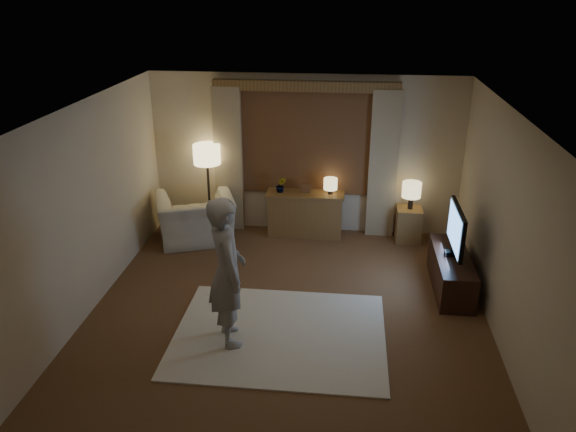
# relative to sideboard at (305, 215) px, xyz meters

# --- Properties ---
(room) EXTENTS (5.04, 5.54, 2.64)m
(room) POSITION_rel_sideboard_xyz_m (-0.03, -2.00, 0.98)
(room) COLOR brown
(room) RESTS_ON ground
(rug) EXTENTS (2.50, 2.00, 0.02)m
(rug) POSITION_rel_sideboard_xyz_m (-0.06, -2.90, -0.34)
(rug) COLOR beige
(rug) RESTS_ON floor
(sideboard) EXTENTS (1.20, 0.40, 0.70)m
(sideboard) POSITION_rel_sideboard_xyz_m (0.00, 0.00, 0.00)
(sideboard) COLOR brown
(sideboard) RESTS_ON floor
(picture_frame) EXTENTS (0.16, 0.02, 0.20)m
(picture_frame) POSITION_rel_sideboard_xyz_m (0.00, 0.00, 0.45)
(picture_frame) COLOR brown
(picture_frame) RESTS_ON sideboard
(plant) EXTENTS (0.17, 0.13, 0.30)m
(plant) POSITION_rel_sideboard_xyz_m (-0.40, 0.00, 0.50)
(plant) COLOR #999999
(plant) RESTS_ON sideboard
(table_lamp_sideboard) EXTENTS (0.22, 0.22, 0.30)m
(table_lamp_sideboard) POSITION_rel_sideboard_xyz_m (0.40, 0.00, 0.55)
(table_lamp_sideboard) COLOR black
(table_lamp_sideboard) RESTS_ON sideboard
(floor_lamp) EXTENTS (0.44, 0.44, 1.49)m
(floor_lamp) POSITION_rel_sideboard_xyz_m (-1.60, 0.00, 0.90)
(floor_lamp) COLOR black
(floor_lamp) RESTS_ON floor
(armchair) EXTENTS (1.47, 1.38, 0.77)m
(armchair) POSITION_rel_sideboard_xyz_m (-1.72, -0.43, 0.03)
(armchair) COLOR #C0B79E
(armchair) RESTS_ON floor
(side_table) EXTENTS (0.40, 0.40, 0.56)m
(side_table) POSITION_rel_sideboard_xyz_m (1.68, -0.05, -0.07)
(side_table) COLOR brown
(side_table) RESTS_ON floor
(table_lamp_side) EXTENTS (0.30, 0.30, 0.44)m
(table_lamp_side) POSITION_rel_sideboard_xyz_m (1.68, -0.05, 0.52)
(table_lamp_side) COLOR black
(table_lamp_side) RESTS_ON side_table
(tv_stand) EXTENTS (0.45, 1.40, 0.50)m
(tv_stand) POSITION_rel_sideboard_xyz_m (2.12, -1.54, -0.10)
(tv_stand) COLOR black
(tv_stand) RESTS_ON floor
(tv) EXTENTS (0.23, 0.95, 0.69)m
(tv) POSITION_rel_sideboard_xyz_m (2.12, -1.54, 0.53)
(tv) COLOR black
(tv) RESTS_ON tv_stand
(person) EXTENTS (0.65, 0.76, 1.78)m
(person) POSITION_rel_sideboard_xyz_m (-0.63, -3.06, 0.56)
(person) COLOR #A9A49C
(person) RESTS_ON rug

